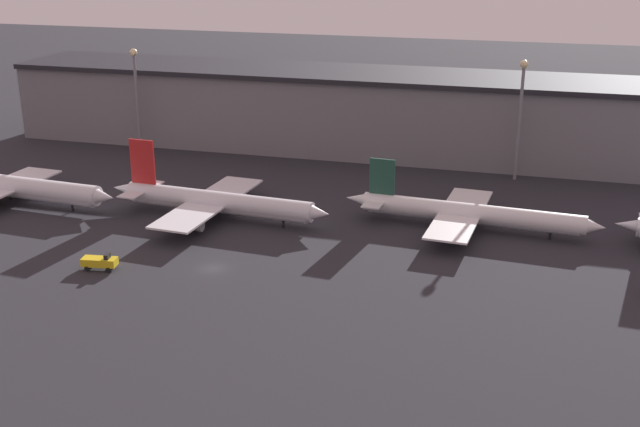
# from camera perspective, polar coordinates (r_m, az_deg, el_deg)

# --- Properties ---
(ground) EXTENTS (600.00, 600.00, 0.00)m
(ground) POSITION_cam_1_polar(r_m,az_deg,el_deg) (133.47, -7.63, -3.90)
(ground) COLOR #26262B
(terminal_building) EXTENTS (164.52, 25.20, 19.78)m
(terminal_building) POSITION_cam_1_polar(r_m,az_deg,el_deg) (202.23, 0.99, 7.37)
(terminal_building) COLOR slate
(terminal_building) RESTS_ON ground
(airplane_0) EXTENTS (48.96, 26.98, 13.36)m
(airplane_0) POSITION_cam_1_polar(r_m,az_deg,el_deg) (174.06, -21.20, 1.82)
(airplane_0) COLOR silver
(airplane_0) RESTS_ON ground
(airplane_1) EXTENTS (46.04, 33.24, 14.29)m
(airplane_1) POSITION_cam_1_polar(r_m,az_deg,el_deg) (154.96, -7.45, 0.84)
(airplane_1) COLOR silver
(airplane_1) RESTS_ON ground
(airplane_2) EXTENTS (48.03, 30.28, 12.02)m
(airplane_2) POSITION_cam_1_polar(r_m,az_deg,el_deg) (150.61, 10.50, 0.01)
(airplane_2) COLOR white
(airplane_2) RESTS_ON ground
(service_vehicle_1) EXTENTS (5.93, 3.03, 2.83)m
(service_vehicle_1) POSITION_cam_1_polar(r_m,az_deg,el_deg) (136.28, -15.38, -3.34)
(service_vehicle_1) COLOR gold
(service_vehicle_1) RESTS_ON ground
(lamp_post_0) EXTENTS (1.80, 1.80, 25.43)m
(lamp_post_0) POSITION_cam_1_polar(r_m,az_deg,el_deg) (204.11, -12.95, 8.78)
(lamp_post_0) COLOR slate
(lamp_post_0) RESTS_ON ground
(lamp_post_1) EXTENTS (1.80, 1.80, 26.50)m
(lamp_post_1) POSITION_cam_1_polar(r_m,az_deg,el_deg) (180.16, 14.09, 7.47)
(lamp_post_1) COLOR slate
(lamp_post_1) RESTS_ON ground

